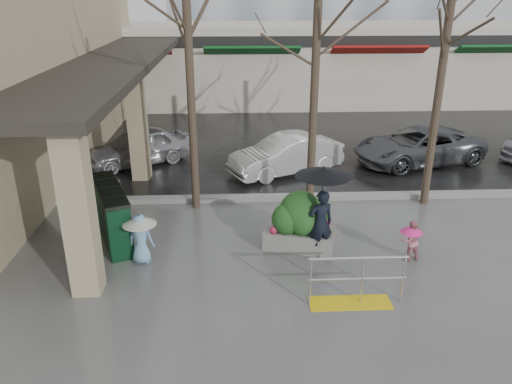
{
  "coord_description": "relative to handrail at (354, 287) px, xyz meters",
  "views": [
    {
      "loc": [
        -0.9,
        -9.31,
        5.69
      ],
      "look_at": [
        -0.42,
        1.45,
        1.3
      ],
      "focal_mm": 35.0,
      "sensor_mm": 36.0,
      "label": 1
    }
  ],
  "objects": [
    {
      "name": "woman",
      "position": [
        -0.35,
        1.97,
        0.96
      ],
      "size": [
        1.24,
        1.24,
        2.15
      ],
      "rotation": [
        0.0,
        0.0,
        3.38
      ],
      "color": "black",
      "rests_on": "ground"
    },
    {
      "name": "news_boxes",
      "position": [
        -5.24,
        2.94,
        0.31
      ],
      "size": [
        1.41,
        2.47,
        1.36
      ],
      "rotation": [
        0.0,
        0.0,
        0.38
      ],
      "color": "#0B341C",
      "rests_on": "ground"
    },
    {
      "name": "car_c",
      "position": [
        4.15,
        8.29,
        0.25
      ],
      "size": [
        4.93,
        3.23,
        1.26
      ],
      "primitive_type": "imported",
      "rotation": [
        0.0,
        0.0,
        -1.3
      ],
      "color": "#53555A",
      "rests_on": "ground"
    },
    {
      "name": "handrail",
      "position": [
        0.0,
        0.0,
        0.0
      ],
      "size": [
        1.9,
        0.5,
        1.03
      ],
      "color": "yellow",
      "rests_on": "ground"
    },
    {
      "name": "pillar_back",
      "position": [
        -5.26,
        7.2,
        1.37
      ],
      "size": [
        0.55,
        0.55,
        3.5
      ],
      "primitive_type": "cube",
      "color": "tan",
      "rests_on": "ground"
    },
    {
      "name": "planter",
      "position": [
        -0.76,
        2.36,
        0.3
      ],
      "size": [
        1.78,
        1.2,
        1.42
      ],
      "rotation": [
        0.0,
        0.0,
        -0.26
      ],
      "color": "slate",
      "rests_on": "ground"
    },
    {
      "name": "tree_midwest",
      "position": [
        -0.16,
        4.8,
        4.86
      ],
      "size": [
        3.2,
        3.2,
        7.0
      ],
      "color": "#382B21",
      "rests_on": "ground"
    },
    {
      "name": "child_blue",
      "position": [
        -4.36,
        1.79,
        0.34
      ],
      "size": [
        0.75,
        0.75,
        1.16
      ],
      "rotation": [
        0.0,
        0.0,
        2.9
      ],
      "color": "#79AAD8",
      "rests_on": "ground"
    },
    {
      "name": "canopy_slab",
      "position": [
        -6.16,
        9.2,
        3.25
      ],
      "size": [
        2.8,
        18.0,
        0.25
      ],
      "primitive_type": "cube",
      "color": "#2D2823",
      "rests_on": "pillar_front"
    },
    {
      "name": "tree_mideast",
      "position": [
        3.14,
        4.8,
        4.48
      ],
      "size": [
        3.2,
        3.2,
        6.5
      ],
      "color": "#382B21",
      "rests_on": "ground"
    },
    {
      "name": "car_b",
      "position": [
        -0.57,
        7.5,
        0.25
      ],
      "size": [
        4.02,
        2.88,
        1.26
      ],
      "primitive_type": "imported",
      "rotation": [
        0.0,
        0.0,
        -1.11
      ],
      "color": "white",
      "rests_on": "ground"
    },
    {
      "name": "child_pink",
      "position": [
        1.64,
        1.64,
        0.17
      ],
      "size": [
        0.53,
        0.5,
        0.96
      ],
      "rotation": [
        0.0,
        0.0,
        3.35
      ],
      "color": "#CF7E88",
      "rests_on": "ground"
    },
    {
      "name": "car_a",
      "position": [
        -5.61,
        8.63,
        0.25
      ],
      "size": [
        3.94,
        3.15,
        1.26
      ],
      "primitive_type": "imported",
      "rotation": [
        0.0,
        0.0,
        -1.04
      ],
      "color": "#ABABB0",
      "rests_on": "ground"
    },
    {
      "name": "tree_west",
      "position": [
        -3.36,
        4.8,
        4.71
      ],
      "size": [
        3.2,
        3.2,
        6.8
      ],
      "color": "#382B21",
      "rests_on": "ground"
    },
    {
      "name": "street_asphalt",
      "position": [
        -1.36,
        23.2,
        -0.37
      ],
      "size": [
        120.0,
        36.0,
        0.01
      ],
      "primitive_type": "cube",
      "color": "black",
      "rests_on": "ground"
    },
    {
      "name": "pillar_front",
      "position": [
        -5.26,
        0.7,
        1.37
      ],
      "size": [
        0.55,
        0.55,
        3.5
      ],
      "primitive_type": "cube",
      "color": "tan",
      "rests_on": "ground"
    },
    {
      "name": "storefront_row",
      "position": [
        0.64,
        19.17,
        1.64
      ],
      "size": [
        34.0,
        6.74,
        4.0
      ],
      "color": "beige",
      "rests_on": "ground"
    },
    {
      "name": "ground",
      "position": [
        -1.36,
        1.2,
        -0.38
      ],
      "size": [
        120.0,
        120.0,
        0.0
      ],
      "primitive_type": "plane",
      "color": "#51514F",
      "rests_on": "ground"
    },
    {
      "name": "curb",
      "position": [
        -1.36,
        5.2,
        -0.3
      ],
      "size": [
        120.0,
        0.3,
        0.15
      ],
      "primitive_type": "cube",
      "color": "gray",
      "rests_on": "ground"
    }
  ]
}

